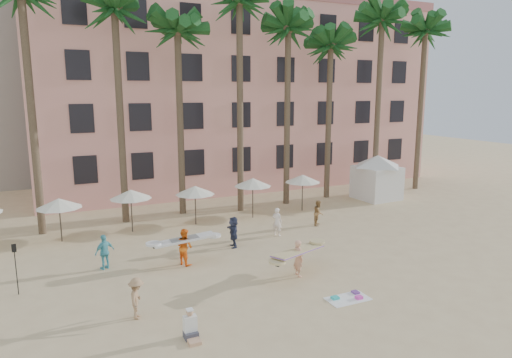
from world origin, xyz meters
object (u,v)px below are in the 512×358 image
object	(u,v)px
cabana	(377,173)
carrier_white	(185,245)
pink_hotel	(232,96)
carrier_yellow	(298,255)

from	to	relation	value
cabana	carrier_white	distance (m)	19.34
pink_hotel	carrier_yellow	distance (m)	25.39
carrier_yellow	carrier_white	distance (m)	5.67
pink_hotel	carrier_yellow	world-z (taller)	pink_hotel
carrier_yellow	cabana	bearing A→B (deg)	38.99
cabana	carrier_yellow	world-z (taller)	cabana
cabana	carrier_white	size ratio (longest dim) A/B	1.56
carrier_yellow	carrier_white	size ratio (longest dim) A/B	1.11
pink_hotel	cabana	xyz separation A→B (m)	(7.27, -12.67, -5.93)
pink_hotel	carrier_yellow	bearing A→B (deg)	-104.80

